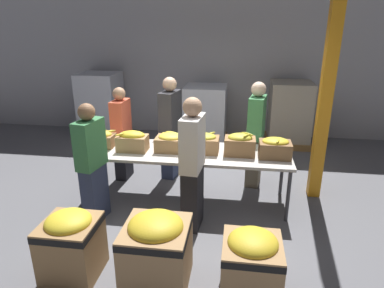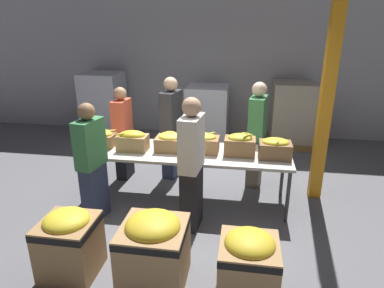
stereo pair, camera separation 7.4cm
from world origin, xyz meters
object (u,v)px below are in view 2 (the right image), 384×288
object	(u,v)px
volunteer_0	(256,136)
volunteer_1	(123,134)
banana_box_2	(171,142)
banana_box_3	(204,143)
volunteer_3	(192,166)
pallet_stack_0	(104,105)
banana_box_4	(240,144)
banana_box_5	(275,148)
sorting_table	(186,154)
donation_bin_0	(69,241)
support_pillar	(331,62)
banana_box_1	(133,140)
volunteer_4	(171,129)
pallet_stack_1	(207,116)
donation_bin_1	(154,248)
donation_bin_2	(249,262)
pallet_stack_2	(292,115)
banana_box_0	(102,138)
volunteer_2	(92,164)

from	to	relation	value
volunteer_0	volunteer_1	xyz separation A→B (m)	(-2.16, -0.06, -0.06)
banana_box_2	banana_box_3	distance (m)	0.47
volunteer_3	pallet_stack_0	world-z (taller)	volunteer_3
banana_box_4	banana_box_5	bearing A→B (deg)	-3.60
banana_box_4	pallet_stack_0	xyz separation A→B (m)	(-3.15, 2.80, -0.22)
sorting_table	donation_bin_0	bearing A→B (deg)	-117.85
volunteer_0	volunteer_3	distance (m)	1.58
volunteer_3	support_pillar	bearing A→B (deg)	-51.98
sorting_table	banana_box_1	xyz separation A→B (m)	(-0.75, -0.07, 0.19)
banana_box_4	volunteer_4	distance (m)	1.42
support_pillar	donation_bin_0	bearing A→B (deg)	-142.52
volunteer_0	volunteer_3	xyz separation A→B (m)	(-0.81, -1.36, 0.02)
volunteer_4	pallet_stack_1	size ratio (longest dim) A/B	1.35
donation_bin_1	donation_bin_2	xyz separation A→B (m)	(0.93, 0.00, -0.05)
pallet_stack_1	pallet_stack_2	xyz separation A→B (m)	(1.76, 0.21, 0.04)
sorting_table	volunteer_4	size ratio (longest dim) A/B	1.74
sorting_table	pallet_stack_2	size ratio (longest dim) A/B	2.19
donation_bin_0	donation_bin_1	size ratio (longest dim) A/B	0.94
volunteer_1	pallet_stack_2	distance (m)	3.63
volunteer_4	donation_bin_0	size ratio (longest dim) A/B	2.33
volunteer_1	volunteer_3	distance (m)	1.88
banana_box_0	pallet_stack_1	bearing A→B (deg)	63.19
donation_bin_0	sorting_table	bearing A→B (deg)	62.15
banana_box_0	volunteer_2	size ratio (longest dim) A/B	0.25
support_pillar	volunteer_1	bearing A→B (deg)	176.19
banana_box_1	banana_box_0	bearing A→B (deg)	169.56
volunteer_2	banana_box_1	bearing A→B (deg)	-20.85
banana_box_4	banana_box_5	world-z (taller)	banana_box_4
volunteer_0	donation_bin_2	size ratio (longest dim) A/B	2.50
volunteer_4	support_pillar	xyz separation A→B (m)	(2.29, -0.38, 1.16)
banana_box_1	volunteer_1	size ratio (longest dim) A/B	0.28
pallet_stack_2	volunteer_4	bearing A→B (deg)	-138.23
banana_box_3	banana_box_4	distance (m)	0.50
banana_box_0	banana_box_1	bearing A→B (deg)	-10.44
banana_box_5	volunteer_3	world-z (taller)	volunteer_3
banana_box_2	pallet_stack_2	size ratio (longest dim) A/B	0.31
volunteer_0	donation_bin_1	size ratio (longest dim) A/B	2.16
support_pillar	volunteer_2	bearing A→B (deg)	-160.13
banana_box_1	banana_box_4	world-z (taller)	banana_box_4
volunteer_4	banana_box_0	bearing A→B (deg)	-35.89
volunteer_3	pallet_stack_2	distance (m)	3.77
donation_bin_0	support_pillar	xyz separation A→B (m)	(2.83, 2.17, 1.61)
banana_box_3	donation_bin_0	xyz separation A→B (m)	(-1.17, -1.75, -0.53)
volunteer_3	banana_box_1	bearing A→B (deg)	63.50
sorting_table	volunteer_4	distance (m)	0.91
banana_box_1	donation_bin_1	size ratio (longest dim) A/B	0.56
banana_box_5	pallet_stack_2	distance (m)	2.86
banana_box_1	support_pillar	distance (m)	2.92
banana_box_3	donation_bin_2	xyz separation A→B (m)	(0.66, -1.75, -0.56)
banana_box_4	volunteer_4	size ratio (longest dim) A/B	0.25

